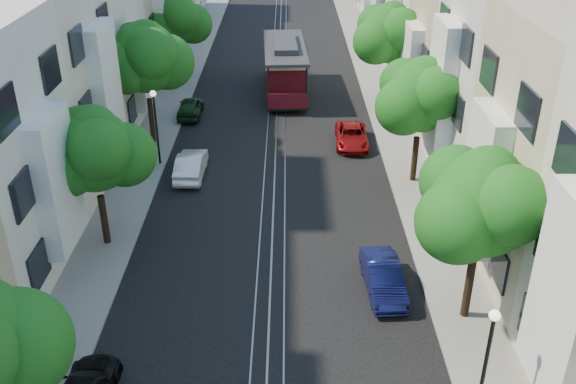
{
  "coord_description": "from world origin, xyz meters",
  "views": [
    {
      "loc": [
        0.68,
        -9.73,
        15.25
      ],
      "look_at": [
        0.7,
        14.72,
        2.2
      ],
      "focal_mm": 40.0,
      "sensor_mm": 36.0,
      "label": 1
    }
  ],
  "objects_px": {
    "tree_e_d": "(391,35)",
    "parked_car_w_far": "(190,107)",
    "tree_e_b": "(484,206)",
    "tree_w_c": "(146,59)",
    "parked_car_e_far": "(352,136)",
    "tree_e_c": "(422,98)",
    "parked_car_e_mid": "(383,277)",
    "tree_w_b": "(95,153)",
    "cable_car": "(285,65)",
    "tree_w_d": "(177,21)",
    "lamp_west": "(155,116)",
    "lamp_east": "(488,351)",
    "parked_car_w_mid": "(191,165)"
  },
  "relations": [
    {
      "from": "tree_w_d",
      "to": "parked_car_e_far",
      "type": "relative_size",
      "value": 1.63
    },
    {
      "from": "tree_e_d",
      "to": "cable_car",
      "type": "distance_m",
      "value": 7.87
    },
    {
      "from": "tree_e_c",
      "to": "parked_car_e_far",
      "type": "relative_size",
      "value": 1.63
    },
    {
      "from": "lamp_west",
      "to": "tree_w_d",
      "type": "bearing_deg",
      "value": 93.44
    },
    {
      "from": "parked_car_e_far",
      "to": "cable_car",
      "type": "bearing_deg",
      "value": 115.33
    },
    {
      "from": "tree_w_b",
      "to": "parked_car_w_far",
      "type": "xyz_separation_m",
      "value": [
        1.54,
        15.38,
        -3.77
      ]
    },
    {
      "from": "lamp_east",
      "to": "parked_car_e_far",
      "type": "relative_size",
      "value": 1.04
    },
    {
      "from": "parked_car_e_mid",
      "to": "parked_car_e_far",
      "type": "relative_size",
      "value": 0.94
    },
    {
      "from": "tree_e_d",
      "to": "tree_w_c",
      "type": "relative_size",
      "value": 0.97
    },
    {
      "from": "parked_car_e_mid",
      "to": "lamp_west",
      "type": "bearing_deg",
      "value": 129.52
    },
    {
      "from": "tree_w_d",
      "to": "parked_car_w_mid",
      "type": "height_order",
      "value": "tree_w_d"
    },
    {
      "from": "parked_car_e_mid",
      "to": "tree_e_c",
      "type": "bearing_deg",
      "value": 69.22
    },
    {
      "from": "parked_car_e_mid",
      "to": "parked_car_w_far",
      "type": "xyz_separation_m",
      "value": [
        -10.0,
        18.71,
        0.01
      ]
    },
    {
      "from": "tree_e_b",
      "to": "tree_w_d",
      "type": "relative_size",
      "value": 1.03
    },
    {
      "from": "tree_e_b",
      "to": "parked_car_w_far",
      "type": "bearing_deg",
      "value": 122.26
    },
    {
      "from": "tree_w_d",
      "to": "parked_car_e_mid",
      "type": "height_order",
      "value": "tree_w_d"
    },
    {
      "from": "lamp_east",
      "to": "tree_e_d",
      "type": "bearing_deg",
      "value": 87.96
    },
    {
      "from": "tree_w_b",
      "to": "tree_e_b",
      "type": "bearing_deg",
      "value": -19.15
    },
    {
      "from": "tree_e_d",
      "to": "parked_car_e_mid",
      "type": "bearing_deg",
      "value": -98.01
    },
    {
      "from": "lamp_west",
      "to": "parked_car_e_far",
      "type": "bearing_deg",
      "value": 14.33
    },
    {
      "from": "lamp_west",
      "to": "cable_car",
      "type": "bearing_deg",
      "value": 60.14
    },
    {
      "from": "tree_w_b",
      "to": "parked_car_e_far",
      "type": "height_order",
      "value": "tree_w_b"
    },
    {
      "from": "tree_w_c",
      "to": "cable_car",
      "type": "bearing_deg",
      "value": 49.26
    },
    {
      "from": "lamp_east",
      "to": "parked_car_e_mid",
      "type": "distance_m",
      "value": 7.25
    },
    {
      "from": "tree_e_d",
      "to": "tree_w_b",
      "type": "bearing_deg",
      "value": -130.27
    },
    {
      "from": "tree_w_c",
      "to": "parked_car_e_far",
      "type": "bearing_deg",
      "value": -1.16
    },
    {
      "from": "tree_e_c",
      "to": "parked_car_e_far",
      "type": "xyz_separation_m",
      "value": [
        -2.83,
        4.77,
        -4.04
      ]
    },
    {
      "from": "cable_car",
      "to": "lamp_west",
      "type": "bearing_deg",
      "value": -122.44
    },
    {
      "from": "tree_e_c",
      "to": "tree_w_b",
      "type": "distance_m",
      "value": 15.6
    },
    {
      "from": "tree_e_c",
      "to": "lamp_east",
      "type": "bearing_deg",
      "value": -93.44
    },
    {
      "from": "tree_e_b",
      "to": "lamp_east",
      "type": "bearing_deg",
      "value": -100.93
    },
    {
      "from": "parked_car_e_far",
      "to": "parked_car_w_far",
      "type": "distance_m",
      "value": 11.04
    },
    {
      "from": "tree_w_b",
      "to": "parked_car_e_mid",
      "type": "bearing_deg",
      "value": -16.14
    },
    {
      "from": "tree_e_c",
      "to": "tree_w_d",
      "type": "height_order",
      "value": "same"
    },
    {
      "from": "tree_e_b",
      "to": "tree_e_c",
      "type": "xyz_separation_m",
      "value": [
        -0.0,
        11.0,
        -0.13
      ]
    },
    {
      "from": "tree_w_c",
      "to": "parked_car_w_far",
      "type": "relative_size",
      "value": 1.94
    },
    {
      "from": "tree_w_b",
      "to": "cable_car",
      "type": "height_order",
      "value": "tree_w_b"
    },
    {
      "from": "tree_e_d",
      "to": "tree_e_c",
      "type": "bearing_deg",
      "value": -90.0
    },
    {
      "from": "tree_w_c",
      "to": "parked_car_e_mid",
      "type": "relative_size",
      "value": 1.9
    },
    {
      "from": "tree_w_c",
      "to": "parked_car_w_mid",
      "type": "height_order",
      "value": "tree_w_c"
    },
    {
      "from": "tree_e_b",
      "to": "tree_w_c",
      "type": "bearing_deg",
      "value": 131.99
    },
    {
      "from": "parked_car_e_mid",
      "to": "parked_car_w_far",
      "type": "distance_m",
      "value": 21.22
    },
    {
      "from": "tree_e_b",
      "to": "parked_car_w_mid",
      "type": "relative_size",
      "value": 1.72
    },
    {
      "from": "tree_w_d",
      "to": "lamp_west",
      "type": "height_order",
      "value": "tree_w_d"
    },
    {
      "from": "lamp_west",
      "to": "parked_car_w_far",
      "type": "bearing_deg",
      "value": 84.56
    },
    {
      "from": "tree_w_b",
      "to": "parked_car_e_far",
      "type": "distance_m",
      "value": 16.26
    },
    {
      "from": "cable_car",
      "to": "parked_car_e_far",
      "type": "height_order",
      "value": "cable_car"
    },
    {
      "from": "tree_e_d",
      "to": "parked_car_w_far",
      "type": "xyz_separation_m",
      "value": [
        -12.86,
        -1.62,
        -4.24
      ]
    },
    {
      "from": "cable_car",
      "to": "parked_car_w_far",
      "type": "bearing_deg",
      "value": -146.2
    },
    {
      "from": "parked_car_e_far",
      "to": "tree_w_c",
      "type": "bearing_deg",
      "value": -179.17
    }
  ]
}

